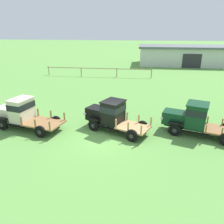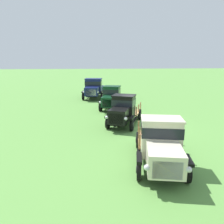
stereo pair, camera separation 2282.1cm
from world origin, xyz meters
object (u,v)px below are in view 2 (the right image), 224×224
object	(u,v)px
vintage_truck_far_side	(111,97)
vintage_truck_back_of_row	(94,88)
vintage_truck_second_in_line	(161,144)
vintage_truck_midrow_center	(123,110)

from	to	relation	value
vintage_truck_far_side	vintage_truck_back_of_row	world-z (taller)	vintage_truck_back_of_row
vintage_truck_second_in_line	vintage_truck_far_side	distance (m)	11.61
vintage_truck_second_in_line	vintage_truck_back_of_row	size ratio (longest dim) A/B	0.92
vintage_truck_far_side	vintage_truck_back_of_row	size ratio (longest dim) A/B	0.87
vintage_truck_midrow_center	vintage_truck_far_side	xyz separation A→B (m)	(5.35, 0.11, -0.00)
vintage_truck_back_of_row	vintage_truck_far_side	bearing A→B (deg)	-169.05
vintage_truck_second_in_line	vintage_truck_midrow_center	distance (m)	6.25
vintage_truck_midrow_center	vintage_truck_back_of_row	size ratio (longest dim) A/B	0.83
vintage_truck_midrow_center	vintage_truck_back_of_row	distance (m)	12.00
vintage_truck_second_in_line	vintage_truck_midrow_center	world-z (taller)	vintage_truck_second_in_line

